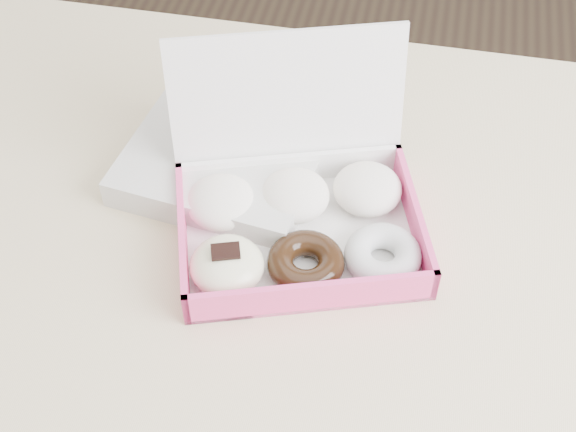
# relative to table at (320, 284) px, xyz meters

# --- Properties ---
(table) EXTENTS (1.20, 0.80, 0.75)m
(table) POSITION_rel_table_xyz_m (0.00, 0.00, 0.00)
(table) COLOR #D0BB89
(table) RESTS_ON ground
(donut_box) EXTENTS (0.33, 0.31, 0.20)m
(donut_box) POSITION_rel_table_xyz_m (-0.03, 0.01, 0.11)
(donut_box) COLOR white
(donut_box) RESTS_ON table
(newspapers) EXTENTS (0.25, 0.21, 0.04)m
(newspapers) POSITION_rel_table_xyz_m (-0.14, 0.08, 0.10)
(newspapers) COLOR white
(newspapers) RESTS_ON table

